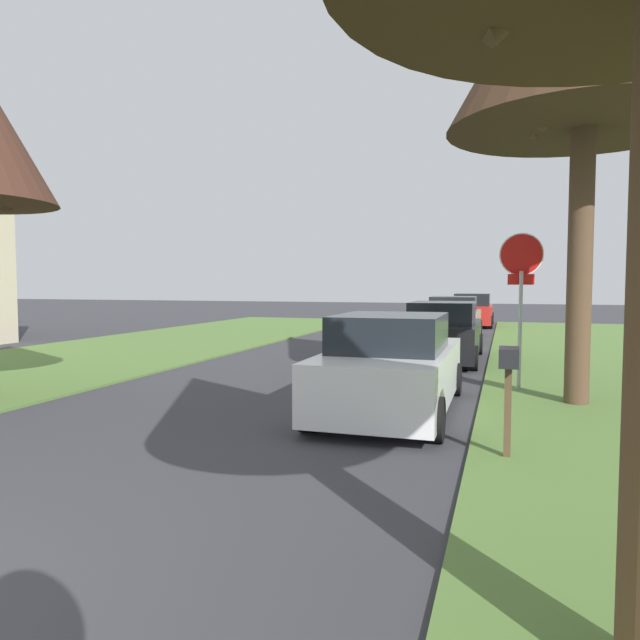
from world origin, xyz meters
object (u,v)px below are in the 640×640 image
Objects in this scene: parked_sedan_red at (472,311)px; parked_sedan_black at (443,334)px; street_tree_right_mid_a at (587,8)px; parked_sedan_tan at (454,319)px; stop_sign_far at (521,277)px; curbside_mailbox at (508,370)px; parked_sedan_white at (392,367)px.

parked_sedan_black is at bearing -90.23° from parked_sedan_red.
parked_sedan_tan is (-3.00, 11.71, -5.79)m from street_tree_right_mid_a.
parked_sedan_tan is at bearing 92.30° from parked_sedan_black.
street_tree_right_mid_a is at bearing -49.42° from stop_sign_far.
stop_sign_far is at bearing -84.16° from parked_sedan_red.
curbside_mailbox is at bearing -107.53° from street_tree_right_mid_a.
parked_sedan_red is 3.47× the size of curbside_mailbox.
parked_sedan_white is 1.00× the size of parked_sedan_tan.
stop_sign_far is 2.33× the size of curbside_mailbox.
parked_sedan_red reaches higher than curbside_mailbox.
parked_sedan_black is 13.36m from parked_sedan_red.
parked_sedan_black is 3.47× the size of curbside_mailbox.
parked_sedan_tan reaches higher than curbside_mailbox.
curbside_mailbox is at bearing -85.94° from parked_sedan_red.
parked_sedan_red is at bearing 94.06° from curbside_mailbox.
parked_sedan_tan is at bearing 90.55° from parked_sedan_white.
street_tree_right_mid_a is 6.59m from curbside_mailbox.
street_tree_right_mid_a is 13.40m from parked_sedan_tan.
street_tree_right_mid_a is 6.61m from parked_sedan_white.
parked_sedan_white is at bearing -91.21° from parked_sedan_black.
street_tree_right_mid_a is at bearing 72.47° from curbside_mailbox.
street_tree_right_mid_a reaches higher than parked_sedan_red.
parked_sedan_tan and parked_sedan_red have the same top height.
street_tree_right_mid_a is 1.92× the size of parked_sedan_red.
parked_sedan_white is 6.55m from parked_sedan_black.
parked_sedan_white and parked_sedan_red have the same top height.
parked_sedan_black is 1.00× the size of parked_sedan_red.
parked_sedan_tan is (-2.10, 10.66, -1.46)m from stop_sign_far.
curbside_mailbox is at bearing -79.43° from parked_sedan_black.
parked_sedan_tan is at bearing 97.04° from curbside_mailbox.
stop_sign_far is at bearing 87.23° from curbside_mailbox.
stop_sign_far is 17.60m from parked_sedan_red.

